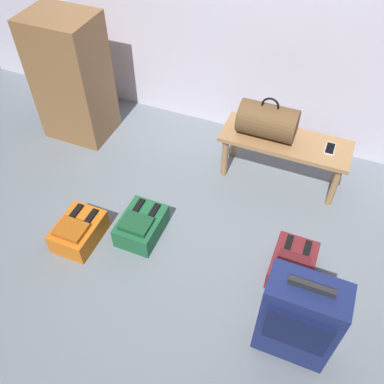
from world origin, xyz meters
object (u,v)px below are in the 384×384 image
Objects in this scene: cell_phone at (330,149)px; suitcase_upright_navy at (299,319)px; backpack_green at (141,225)px; side_cabinet at (72,78)px; backpack_maroon at (292,265)px; backpack_orange at (79,231)px; duffel_bag_brown at (268,121)px; bench at (285,146)px.

suitcase_upright_navy reaches higher than cell_phone.
side_cabinet is at bearing 140.11° from backpack_green.
suitcase_upright_navy is 0.60m from backpack_maroon.
cell_phone reaches higher than backpack_maroon.
cell_phone is at bearing 38.02° from backpack_orange.
side_cabinet is (-1.06, 0.89, 0.46)m from backpack_green.
backpack_orange is 0.45m from backpack_green.
backpack_orange is (-1.60, 0.22, -0.28)m from suitcase_upright_navy.
backpack_orange is 1.00× the size of backpack_green.
backpack_green is 1.46m from side_cabinet.
duffel_bag_brown reaches higher than cell_phone.
backpack_maroon is (-0.10, 0.52, -0.28)m from suitcase_upright_navy.
suitcase_upright_navy is at bearing -7.92° from backpack_orange.
suitcase_upright_navy is 1.64m from backpack_orange.
side_cabinet reaches higher than suitcase_upright_navy.
cell_phone is at bearing 3.00° from bench.
cell_phone is 0.95m from backpack_maroon.
cell_phone reaches higher than bench.
side_cabinet is at bearing -177.80° from duffel_bag_brown.
cell_phone is (0.33, 0.02, 0.07)m from bench.
backpack_green is 1.10m from backpack_maroon.
backpack_maroon is at bearing -20.39° from side_cabinet.
cell_phone is 0.38× the size of backpack_orange.
bench is 2.63× the size of backpack_green.
bench is at bearing 2.01° from side_cabinet.
side_cabinet is (-2.19, -0.08, 0.13)m from cell_phone.
cell_phone is at bearing 2.16° from side_cabinet.
backpack_orange is (-1.19, -1.17, -0.26)m from bench.
backpack_green is at bearing -123.47° from duffel_bag_brown.
backpack_maroon is 0.35× the size of side_cabinet.
backpack_maroon is at bearing 101.08° from suitcase_upright_navy.
backpack_maroon is at bearing 11.42° from backpack_orange.
cell_phone is 1.52m from backpack_green.
backpack_green is at bearing -39.89° from side_cabinet.
side_cabinet reaches higher than backpack_maroon.
backpack_orange is at bearing 172.08° from suitcase_upright_navy.
backpack_orange and backpack_green have the same top height.
side_cabinet is (-0.67, 1.11, 0.46)m from backpack_orange.
duffel_bag_brown reaches higher than bench.
bench is 2.63× the size of backpack_orange.
backpack_green is (0.40, 0.22, 0.00)m from backpack_orange.
side_cabinet is at bearing 159.61° from backpack_maroon.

